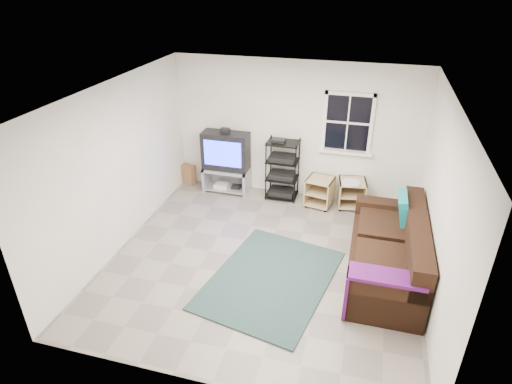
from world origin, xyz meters
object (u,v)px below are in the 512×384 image
(side_table_right, at_px, (351,191))
(sofa, at_px, (389,254))
(side_table_left, at_px, (320,190))
(av_rack, at_px, (282,173))
(tv_unit, at_px, (226,157))

(side_table_right, distance_m, sofa, 2.04)
(side_table_left, bearing_deg, av_rack, 173.05)
(tv_unit, relative_size, side_table_left, 2.40)
(tv_unit, distance_m, sofa, 3.66)
(side_table_left, distance_m, sofa, 2.21)
(av_rack, bearing_deg, side_table_right, -0.07)
(av_rack, relative_size, side_table_left, 2.17)
(tv_unit, xyz_separation_m, side_table_left, (1.87, -0.08, -0.43))
(av_rack, relative_size, sofa, 0.53)
(av_rack, height_order, side_table_left, av_rack)
(side_table_left, bearing_deg, tv_unit, 177.53)
(side_table_left, relative_size, sofa, 0.24)
(side_table_left, height_order, side_table_right, side_table_right)
(side_table_left, bearing_deg, sofa, -56.23)
(side_table_left, relative_size, side_table_right, 0.98)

